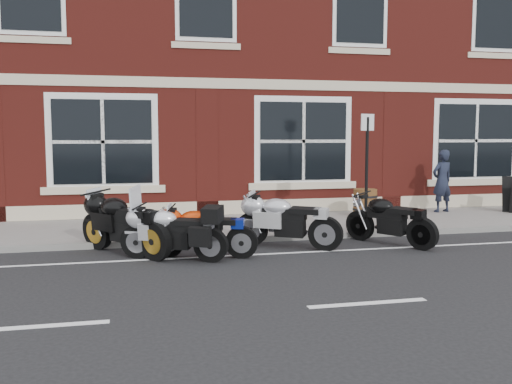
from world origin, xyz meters
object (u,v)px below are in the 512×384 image
Objects in this scene: moto_sport_black at (124,222)px; moto_sport_silver at (286,219)px; moto_naked_black at (389,218)px; moto_touring_silver at (171,230)px; pedestrian_left at (442,181)px; barrel_planter at (365,203)px; parking_sign at (367,163)px; moto_sport_red at (203,230)px.

moto_sport_black is 1.01× the size of moto_sport_silver.
moto_naked_black is (5.04, -0.22, -0.07)m from moto_sport_black.
pedestrian_left reaches higher than moto_touring_silver.
moto_naked_black is at bearing -60.50° from moto_sport_silver.
moto_naked_black reaches higher than barrel_planter.
barrel_planter is at bearing -3.88° from pedestrian_left.
moto_sport_black is 1.13× the size of pedestrian_left.
moto_sport_black is 0.75× the size of parking_sign.
moto_touring_silver reaches higher than moto_sport_black.
moto_touring_silver is 1.00× the size of moto_naked_black.
parking_sign reaches higher than moto_sport_red.
moto_sport_black is at bearing 170.98° from parking_sign.
moto_touring_silver is 8.19m from pedestrian_left.
moto_touring_silver is 0.57m from moto_sport_red.
pedestrian_left is 2.40× the size of barrel_planter.
parking_sign is (-0.03, 1.04, 1.02)m from moto_naked_black.
pedestrian_left is at bearing -44.33° from moto_sport_red.
moto_sport_red is at bearing 153.97° from moto_naked_black.
moto_sport_silver is at bearing -174.35° from parking_sign.
moto_sport_silver is (2.21, 0.56, 0.03)m from moto_touring_silver.
moto_sport_silver is at bearing -49.40° from moto_touring_silver.
moto_sport_red is 1.72m from moto_sport_silver.
barrel_planter is (-2.27, -0.28, -0.48)m from pedestrian_left.
pedestrian_left reaches higher than moto_sport_red.
pedestrian_left is at bearing 7.09° from barrel_planter.
moto_touring_silver is 0.73× the size of parking_sign.
parking_sign is at bearing -30.04° from moto_sport_black.
moto_sport_silver is at bearing -135.32° from barrel_planter.
moto_touring_silver is 1.01m from moto_sport_black.
moto_sport_silver is 1.03× the size of moto_naked_black.
moto_sport_black is 2.99m from moto_sport_silver.
parking_sign is at bearing -113.27° from barrel_planter.
moto_naked_black is 1.10× the size of pedestrian_left.
moto_sport_black is (-0.78, 0.64, 0.07)m from moto_touring_silver.
barrel_planter is 0.28× the size of parking_sign.
parking_sign is at bearing -32.53° from moto_sport_silver.
moto_sport_red is 1.01× the size of moto_naked_black.
parking_sign is (3.67, 1.39, 1.06)m from moto_sport_red.
moto_sport_silver is at bearing 20.18° from pedestrian_left.
pedestrian_left is at bearing -25.39° from moto_sport_silver.
barrel_planter is at bearing -14.27° from moto_sport_black.
parking_sign reaches higher than moto_touring_silver.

